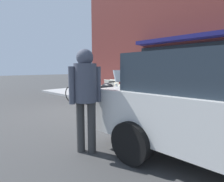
{
  "coord_description": "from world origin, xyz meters",
  "views": [
    {
      "loc": [
        4.86,
        -3.4,
        1.44
      ],
      "look_at": [
        0.74,
        0.86,
        0.7
      ],
      "focal_mm": 27.98,
      "sensor_mm": 36.0,
      "label": 1
    }
  ],
  "objects_px": {
    "touring_motorcycle": "(102,93)",
    "pedestrian_walking": "(85,89)",
    "parked_bicycle": "(78,94)",
    "sandwich_board_sign": "(112,89)"
  },
  "relations": [
    {
      "from": "touring_motorcycle",
      "to": "pedestrian_walking",
      "type": "xyz_separation_m",
      "value": [
        2.09,
        -2.32,
        0.5
      ]
    },
    {
      "from": "parked_bicycle",
      "to": "sandwich_board_sign",
      "type": "xyz_separation_m",
      "value": [
        0.88,
        1.19,
        0.18
      ]
    },
    {
      "from": "pedestrian_walking",
      "to": "sandwich_board_sign",
      "type": "distance_m",
      "value": 4.76
    },
    {
      "from": "touring_motorcycle",
      "to": "pedestrian_walking",
      "type": "bearing_deg",
      "value": -47.9
    },
    {
      "from": "sandwich_board_sign",
      "to": "pedestrian_walking",
      "type": "bearing_deg",
      "value": -51.14
    },
    {
      "from": "pedestrian_walking",
      "to": "parked_bicycle",
      "type": "bearing_deg",
      "value": 147.02
    },
    {
      "from": "parked_bicycle",
      "to": "sandwich_board_sign",
      "type": "height_order",
      "value": "sandwich_board_sign"
    },
    {
      "from": "touring_motorcycle",
      "to": "sandwich_board_sign",
      "type": "distance_m",
      "value": 1.62
    },
    {
      "from": "parked_bicycle",
      "to": "sandwich_board_sign",
      "type": "bearing_deg",
      "value": 53.62
    },
    {
      "from": "touring_motorcycle",
      "to": "parked_bicycle",
      "type": "relative_size",
      "value": 1.3
    }
  ]
}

